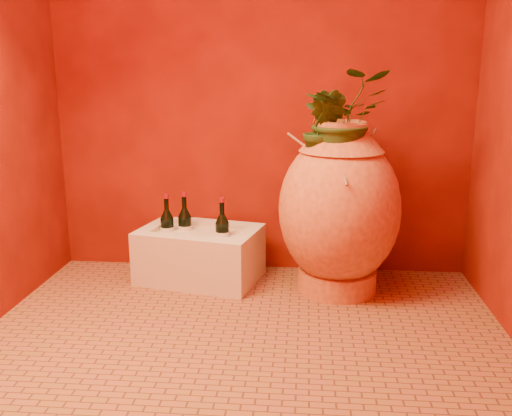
# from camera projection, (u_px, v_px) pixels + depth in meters

# --- Properties ---
(floor) EXTENTS (2.50, 2.50, 0.00)m
(floor) POSITION_uv_depth(u_px,v_px,m) (243.00, 339.00, 2.66)
(floor) COLOR brown
(floor) RESTS_ON ground
(wall_back) EXTENTS (2.50, 0.02, 2.50)m
(wall_back) POSITION_uv_depth(u_px,v_px,m) (261.00, 65.00, 3.33)
(wall_back) COLOR #590E05
(wall_back) RESTS_ON ground
(amphora) EXTENTS (0.87, 0.87, 0.96)m
(amphora) POSITION_uv_depth(u_px,v_px,m) (339.00, 209.00, 3.14)
(amphora) COLOR orange
(amphora) RESTS_ON floor
(stone_basin) EXTENTS (0.76, 0.61, 0.31)m
(stone_basin) POSITION_uv_depth(u_px,v_px,m) (200.00, 255.00, 3.38)
(stone_basin) COLOR beige
(stone_basin) RESTS_ON floor
(wine_bottle_a) EXTENTS (0.08, 0.08, 0.34)m
(wine_bottle_a) POSITION_uv_depth(u_px,v_px,m) (222.00, 234.00, 3.30)
(wine_bottle_a) COLOR black
(wine_bottle_a) RESTS_ON stone_basin
(wine_bottle_b) EXTENTS (0.08, 0.08, 0.34)m
(wine_bottle_b) POSITION_uv_depth(u_px,v_px,m) (185.00, 228.00, 3.42)
(wine_bottle_b) COLOR black
(wine_bottle_b) RESTS_ON stone_basin
(wine_bottle_c) EXTENTS (0.08, 0.08, 0.34)m
(wine_bottle_c) POSITION_uv_depth(u_px,v_px,m) (167.00, 229.00, 3.40)
(wine_bottle_c) COLOR black
(wine_bottle_c) RESTS_ON stone_basin
(wall_tap) EXTENTS (0.08, 0.17, 0.18)m
(wall_tap) POSITION_uv_depth(u_px,v_px,m) (319.00, 131.00, 3.30)
(wall_tap) COLOR #AC7827
(wall_tap) RESTS_ON wall_back
(plant_main) EXTENTS (0.54, 0.49, 0.51)m
(plant_main) POSITION_uv_depth(u_px,v_px,m) (343.00, 118.00, 2.99)
(plant_main) COLOR #214217
(plant_main) RESTS_ON amphora
(plant_side) EXTENTS (0.28, 0.26, 0.41)m
(plant_side) POSITION_uv_depth(u_px,v_px,m) (324.00, 129.00, 2.98)
(plant_side) COLOR #214217
(plant_side) RESTS_ON amphora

